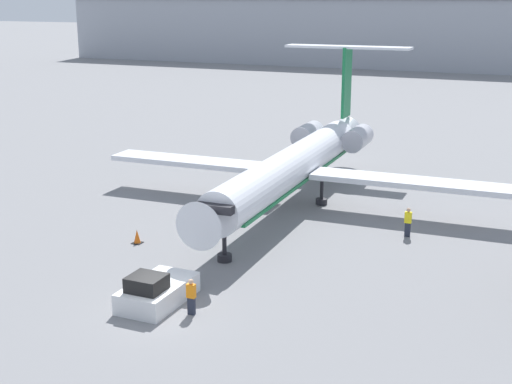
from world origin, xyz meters
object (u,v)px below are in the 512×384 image
(airplane_main, at_px, (298,161))
(worker_near_tug, at_px, (191,296))
(traffic_cone_left, at_px, (137,237))
(worker_by_wing, at_px, (408,222))
(pushback_tug, at_px, (157,291))

(airplane_main, distance_m, worker_near_tug, 18.94)
(airplane_main, distance_m, traffic_cone_left, 13.08)
(worker_near_tug, distance_m, worker_by_wing, 16.11)
(worker_near_tug, height_order, traffic_cone_left, worker_near_tug)
(traffic_cone_left, bearing_deg, worker_near_tug, -43.47)
(pushback_tug, xyz_separation_m, worker_near_tug, (2.06, -0.42, 0.28))
(worker_near_tug, bearing_deg, worker_by_wing, 65.99)
(airplane_main, height_order, traffic_cone_left, airplane_main)
(traffic_cone_left, bearing_deg, pushback_tug, -50.83)
(pushback_tug, bearing_deg, worker_by_wing, 58.94)
(airplane_main, xyz_separation_m, worker_near_tug, (2.00, -18.71, -2.10))
(airplane_main, distance_m, pushback_tug, 18.45)
(airplane_main, xyz_separation_m, traffic_cone_left, (-5.55, -11.56, -2.59))
(worker_by_wing, bearing_deg, airplane_main, 154.94)
(pushback_tug, relative_size, worker_near_tug, 2.45)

